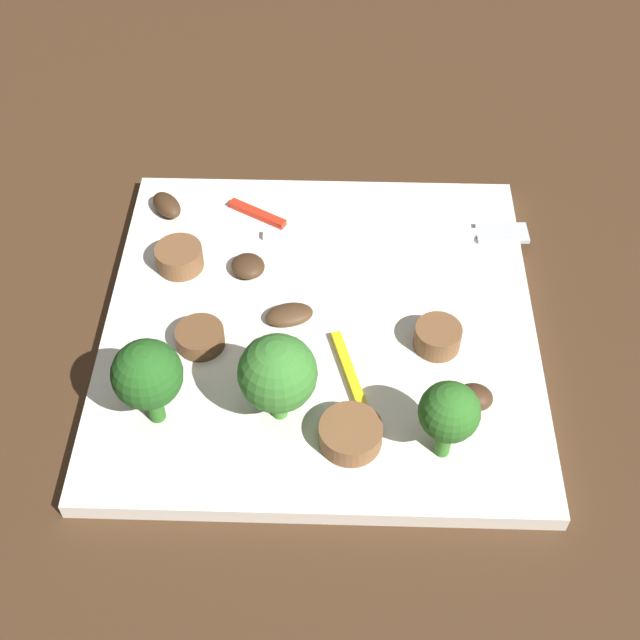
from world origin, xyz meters
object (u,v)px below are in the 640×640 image
(fork, at_px, (416,234))
(broccoli_floret_2, at_px, (278,374))
(mushroom_0, at_px, (475,397))
(sausage_slice_3, at_px, (351,434))
(mushroom_1, at_px, (248,266))
(broccoli_floret_0, at_px, (147,375))
(pepper_strip_1, at_px, (349,370))
(broccoli_floret_1, at_px, (449,413))
(pepper_strip_3, at_px, (257,214))
(mushroom_3, at_px, (268,357))
(sausage_slice_0, at_px, (200,337))
(sausage_slice_2, at_px, (179,257))
(mushroom_2, at_px, (289,317))
(sausage_slice_1, at_px, (438,337))
(mushroom_4, at_px, (167,205))
(plate, at_px, (320,326))

(fork, bearing_deg, broccoli_floret_2, -122.12)
(broccoli_floret_2, distance_m, mushroom_0, 0.11)
(sausage_slice_3, relative_size, mushroom_1, 1.55)
(broccoli_floret_0, xyz_separation_m, pepper_strip_1, (0.11, 0.03, -0.04))
(broccoli_floret_1, xyz_separation_m, pepper_strip_3, (-0.12, 0.19, -0.03))
(mushroom_3, bearing_deg, sausage_slice_0, 161.81)
(broccoli_floret_2, bearing_deg, broccoli_floret_1, -13.87)
(broccoli_floret_0, xyz_separation_m, sausage_slice_2, (-0.00, 0.12, -0.03))
(sausage_slice_0, height_order, pepper_strip_3, sausage_slice_0)
(sausage_slice_3, height_order, pepper_strip_3, sausage_slice_3)
(sausage_slice_3, xyz_separation_m, mushroom_1, (-0.07, 0.13, -0.00))
(mushroom_0, relative_size, pepper_strip_1, 0.37)
(broccoli_floret_2, relative_size, mushroom_3, 1.90)
(sausage_slice_2, bearing_deg, broccoli_floret_1, -40.36)
(mushroom_2, relative_size, mushroom_3, 0.95)
(sausage_slice_0, distance_m, pepper_strip_3, 0.12)
(sausage_slice_2, xyz_separation_m, mushroom_0, (0.18, -0.11, -0.00))
(broccoli_floret_0, relative_size, mushroom_0, 2.81)
(sausage_slice_0, height_order, mushroom_1, sausage_slice_0)
(sausage_slice_1, distance_m, sausage_slice_2, 0.18)
(mushroom_4, distance_m, pepper_strip_1, 0.19)
(mushroom_1, bearing_deg, pepper_strip_3, 88.12)
(mushroom_4, bearing_deg, sausage_slice_2, -72.82)
(sausage_slice_3, xyz_separation_m, pepper_strip_3, (-0.07, 0.18, -0.00))
(mushroom_2, distance_m, pepper_strip_3, 0.10)
(broccoli_floret_0, bearing_deg, pepper_strip_3, 75.55)
(sausage_slice_0, distance_m, pepper_strip_1, 0.09)
(broccoli_floret_1, bearing_deg, sausage_slice_3, 174.21)
(broccoli_floret_0, relative_size, mushroom_1, 2.59)
(broccoli_floret_0, relative_size, pepper_strip_1, 1.03)
(broccoli_floret_1, distance_m, sausage_slice_1, 0.08)
(broccoli_floret_0, height_order, sausage_slice_0, broccoli_floret_0)
(sausage_slice_2, bearing_deg, sausage_slice_0, -72.03)
(sausage_slice_0, bearing_deg, fork, 36.15)
(mushroom_1, xyz_separation_m, mushroom_4, (-0.06, 0.06, 0.00))
(mushroom_2, bearing_deg, mushroom_0, -28.43)
(broccoli_floret_2, relative_size, mushroom_4, 2.16)
(pepper_strip_1, bearing_deg, broccoli_floret_2, -142.01)
(sausage_slice_1, relative_size, sausage_slice_3, 0.80)
(broccoli_floret_2, bearing_deg, broccoli_floret_0, -176.75)
(sausage_slice_2, relative_size, mushroom_1, 1.35)
(broccoli_floret_1, bearing_deg, sausage_slice_1, 88.66)
(sausage_slice_2, bearing_deg, pepper_strip_1, -37.59)
(plate, bearing_deg, broccoli_floret_1, -53.31)
(mushroom_1, bearing_deg, pepper_strip_1, -50.93)
(plate, bearing_deg, broccoli_floret_0, -140.22)
(sausage_slice_3, distance_m, mushroom_0, 0.08)
(pepper_strip_1, bearing_deg, sausage_slice_2, 142.41)
(mushroom_0, relative_size, mushroom_2, 0.71)
(broccoli_floret_1, height_order, mushroom_3, broccoli_floret_1)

